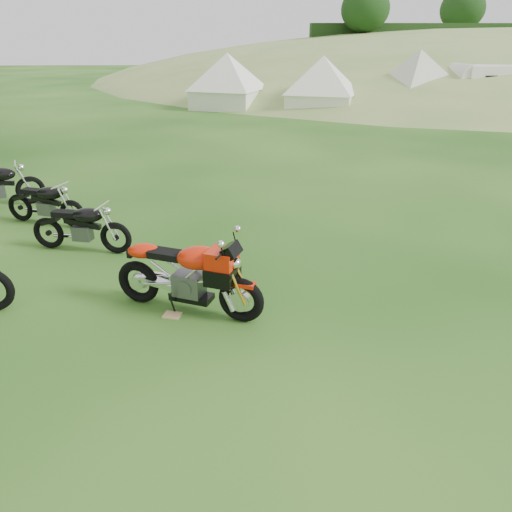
{
  "coord_description": "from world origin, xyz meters",
  "views": [
    {
      "loc": [
        -0.42,
        -5.39,
        3.48
      ],
      "look_at": [
        -0.18,
        0.4,
        0.89
      ],
      "focal_mm": 35.0,
      "sensor_mm": 36.0,
      "label": 1
    }
  ],
  "objects_px": {
    "tent_mid": "(322,84)",
    "vintage_moto_a": "(80,226)",
    "tent_right": "(418,81)",
    "vintage_moto_d": "(45,202)",
    "sport_motorcycle": "(187,270)",
    "tent_left": "(228,81)",
    "plywood_board": "(172,315)",
    "caravan": "(495,88)"
  },
  "relations": [
    {
      "from": "sport_motorcycle",
      "to": "tent_right",
      "type": "bearing_deg",
      "value": 85.69
    },
    {
      "from": "vintage_moto_a",
      "to": "vintage_moto_d",
      "type": "distance_m",
      "value": 1.76
    },
    {
      "from": "sport_motorcycle",
      "to": "tent_left",
      "type": "relative_size",
      "value": 0.68
    },
    {
      "from": "plywood_board",
      "to": "tent_mid",
      "type": "relative_size",
      "value": 0.08
    },
    {
      "from": "vintage_moto_a",
      "to": "tent_left",
      "type": "relative_size",
      "value": 0.58
    },
    {
      "from": "sport_motorcycle",
      "to": "vintage_moto_d",
      "type": "xyz_separation_m",
      "value": [
        -3.1,
        3.55,
        -0.16
      ]
    },
    {
      "from": "caravan",
      "to": "tent_mid",
      "type": "bearing_deg",
      "value": 178.36
    },
    {
      "from": "vintage_moto_d",
      "to": "plywood_board",
      "type": "bearing_deg",
      "value": -32.07
    },
    {
      "from": "sport_motorcycle",
      "to": "vintage_moto_a",
      "type": "height_order",
      "value": "sport_motorcycle"
    },
    {
      "from": "sport_motorcycle",
      "to": "caravan",
      "type": "height_order",
      "value": "caravan"
    },
    {
      "from": "sport_motorcycle",
      "to": "tent_mid",
      "type": "height_order",
      "value": "tent_mid"
    },
    {
      "from": "tent_left",
      "to": "tent_right",
      "type": "distance_m",
      "value": 9.36
    },
    {
      "from": "vintage_moto_a",
      "to": "vintage_moto_d",
      "type": "bearing_deg",
      "value": 140.76
    },
    {
      "from": "vintage_moto_d",
      "to": "tent_left",
      "type": "relative_size",
      "value": 0.57
    },
    {
      "from": "tent_mid",
      "to": "vintage_moto_a",
      "type": "bearing_deg",
      "value": -93.12
    },
    {
      "from": "tent_right",
      "to": "caravan",
      "type": "bearing_deg",
      "value": -22.69
    },
    {
      "from": "vintage_moto_d",
      "to": "tent_mid",
      "type": "distance_m",
      "value": 17.21
    },
    {
      "from": "plywood_board",
      "to": "tent_right",
      "type": "height_order",
      "value": "tent_right"
    },
    {
      "from": "vintage_moto_d",
      "to": "tent_left",
      "type": "height_order",
      "value": "tent_left"
    },
    {
      "from": "plywood_board",
      "to": "sport_motorcycle",
      "type": "bearing_deg",
      "value": 31.04
    },
    {
      "from": "tent_right",
      "to": "vintage_moto_d",
      "type": "bearing_deg",
      "value": -146.72
    },
    {
      "from": "tent_left",
      "to": "tent_mid",
      "type": "height_order",
      "value": "tent_left"
    },
    {
      "from": "vintage_moto_a",
      "to": "caravan",
      "type": "bearing_deg",
      "value": 60.49
    },
    {
      "from": "vintage_moto_a",
      "to": "tent_left",
      "type": "height_order",
      "value": "tent_left"
    },
    {
      "from": "plywood_board",
      "to": "vintage_moto_d",
      "type": "distance_m",
      "value": 4.69
    },
    {
      "from": "sport_motorcycle",
      "to": "vintage_moto_d",
      "type": "height_order",
      "value": "sport_motorcycle"
    },
    {
      "from": "plywood_board",
      "to": "tent_mid",
      "type": "height_order",
      "value": "tent_mid"
    },
    {
      "from": "vintage_moto_d",
      "to": "tent_mid",
      "type": "bearing_deg",
      "value": 82.34
    },
    {
      "from": "sport_motorcycle",
      "to": "tent_mid",
      "type": "distance_m",
      "value": 19.41
    },
    {
      "from": "sport_motorcycle",
      "to": "caravan",
      "type": "bearing_deg",
      "value": 76.99
    },
    {
      "from": "tent_left",
      "to": "vintage_moto_a",
      "type": "bearing_deg",
      "value": -75.76
    },
    {
      "from": "vintage_moto_d",
      "to": "vintage_moto_a",
      "type": "bearing_deg",
      "value": -32.15
    },
    {
      "from": "plywood_board",
      "to": "caravan",
      "type": "xyz_separation_m",
      "value": [
        13.67,
        19.26,
        1.06
      ]
    },
    {
      "from": "tent_right",
      "to": "tent_mid",
      "type": "bearing_deg",
      "value": 169.82
    },
    {
      "from": "plywood_board",
      "to": "tent_mid",
      "type": "distance_m",
      "value": 19.63
    },
    {
      "from": "sport_motorcycle",
      "to": "vintage_moto_a",
      "type": "relative_size",
      "value": 1.17
    },
    {
      "from": "caravan",
      "to": "vintage_moto_d",
      "type": "bearing_deg",
      "value": -140.66
    },
    {
      "from": "tent_mid",
      "to": "caravan",
      "type": "relative_size",
      "value": 0.65
    },
    {
      "from": "plywood_board",
      "to": "tent_left",
      "type": "bearing_deg",
      "value": 88.42
    },
    {
      "from": "vintage_moto_d",
      "to": "tent_mid",
      "type": "relative_size",
      "value": 0.58
    },
    {
      "from": "vintage_moto_d",
      "to": "caravan",
      "type": "height_order",
      "value": "caravan"
    },
    {
      "from": "vintage_moto_d",
      "to": "tent_right",
      "type": "height_order",
      "value": "tent_right"
    }
  ]
}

